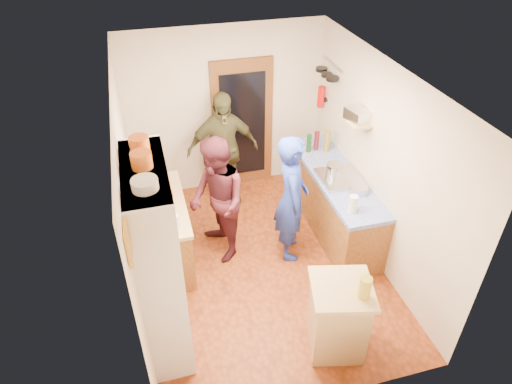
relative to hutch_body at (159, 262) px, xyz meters
name	(u,v)px	position (x,y,z in m)	size (l,w,h in m)	color
floor	(261,264)	(1.30, 0.80, -1.11)	(3.00, 4.00, 0.02)	#943F1C
ceiling	(263,75)	(1.30, 0.80, 1.51)	(3.00, 4.00, 0.02)	silver
wall_back	(226,111)	(1.30, 2.81, 0.20)	(3.00, 0.02, 2.60)	beige
wall_front	(328,315)	(1.30, -1.21, 0.20)	(3.00, 0.02, 2.60)	beige
wall_left	(130,203)	(-0.21, 0.80, 0.20)	(0.02, 4.00, 2.60)	beige
wall_right	(379,165)	(2.81, 0.80, 0.20)	(0.02, 4.00, 2.60)	beige
door_frame	(243,125)	(1.55, 2.77, -0.05)	(0.95, 0.06, 2.10)	brown
door_glass	(243,126)	(1.55, 2.74, -0.05)	(0.70, 0.02, 1.70)	black
hutch_body	(159,262)	(0.00, 0.00, 0.00)	(0.40, 1.20, 2.20)	silver
hutch_top_shelf	(143,171)	(0.00, 0.00, 1.08)	(0.40, 1.14, 0.04)	silver
plate_stack	(145,184)	(0.00, -0.31, 1.15)	(0.22, 0.22, 0.09)	white
orange_pot_a	(141,160)	(0.00, 0.03, 1.17)	(0.18, 0.18, 0.15)	orange
orange_pot_b	(139,145)	(0.00, 0.29, 1.18)	(0.18, 0.18, 0.16)	orange
left_counter_base	(164,233)	(0.10, 1.25, -0.68)	(0.60, 1.40, 0.85)	olive
left_counter_top	(159,206)	(0.10, 1.25, -0.23)	(0.64, 1.44, 0.05)	tan
toaster	(167,223)	(0.15, 0.73, -0.11)	(0.25, 0.17, 0.19)	white
kettle	(155,206)	(0.05, 1.10, -0.11)	(0.15, 0.15, 0.17)	white
orange_bowl	(164,193)	(0.18, 1.39, -0.15)	(0.22, 0.22, 0.10)	orange
chopping_board	(157,180)	(0.12, 1.78, -0.19)	(0.30, 0.22, 0.03)	tan
right_counter_base	(333,202)	(2.50, 1.30, -0.68)	(0.60, 2.20, 0.84)	olive
right_counter_top	(336,176)	(2.50, 1.30, -0.23)	(0.62, 2.22, 0.06)	#062CAF
hob	(340,178)	(2.50, 1.18, -0.18)	(0.55, 0.58, 0.04)	silver
pot_on_hob	(334,169)	(2.45, 1.28, -0.09)	(0.22, 0.22, 0.14)	silver
bottle_a	(309,143)	(2.35, 1.98, -0.06)	(0.07, 0.07, 0.27)	#143F14
bottle_b	(317,141)	(2.48, 2.00, -0.05)	(0.07, 0.07, 0.29)	#591419
bottle_c	(327,141)	(2.61, 1.92, -0.03)	(0.08, 0.08, 0.33)	olive
paper_towel	(353,204)	(2.35, 0.48, -0.09)	(0.11, 0.11, 0.23)	white
mixing_bowl	(358,189)	(2.60, 0.83, -0.15)	(0.24, 0.24, 0.09)	silver
island_base	(338,319)	(1.73, -0.64, -0.67)	(0.55, 0.55, 0.86)	tan
island_top	(342,289)	(1.73, -0.64, -0.22)	(0.62, 0.62, 0.05)	tan
cutting_board	(337,285)	(1.69, -0.58, -0.21)	(0.35, 0.28, 0.02)	white
oil_jar	(365,288)	(1.87, -0.80, -0.07)	(0.12, 0.12, 0.24)	#AD9E2D
pan_rail	(332,65)	(2.76, 2.33, 0.95)	(0.02, 0.02, 0.65)	silver
pan_hang_a	(332,79)	(2.70, 2.15, 0.82)	(0.18, 0.18, 0.05)	black
pan_hang_b	(327,75)	(2.70, 2.35, 0.80)	(0.16, 0.16, 0.05)	black
pan_hang_c	(321,69)	(2.70, 2.55, 0.81)	(0.17, 0.17, 0.05)	black
wall_shelf	(357,121)	(2.67, 1.25, 0.60)	(0.26, 0.42, 0.03)	tan
radio	(357,115)	(2.67, 1.25, 0.69)	(0.22, 0.30, 0.15)	silver
ext_bracket	(324,99)	(2.77, 2.50, 0.35)	(0.06, 0.10, 0.04)	black
fire_extinguisher	(321,97)	(2.71, 2.50, 0.40)	(0.11, 0.11, 0.32)	red
picture_frame	(128,242)	(-0.18, -0.75, 0.95)	(0.03, 0.25, 0.30)	gold
person_hob	(294,200)	(1.76, 0.91, -0.21)	(0.65, 0.42, 1.77)	#21379E
person_left	(218,199)	(0.84, 1.21, -0.23)	(0.84, 0.66, 1.73)	#421821
person_back	(224,150)	(1.15, 2.32, -0.19)	(1.07, 0.45, 1.83)	#3F3F23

